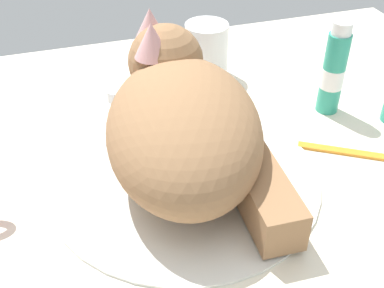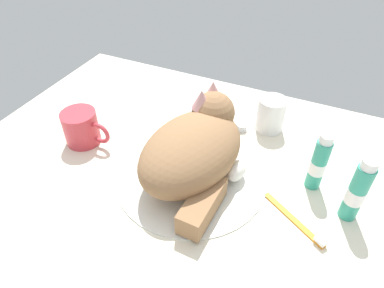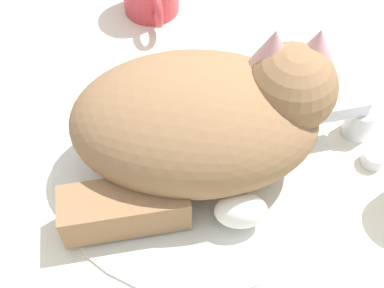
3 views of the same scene
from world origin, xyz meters
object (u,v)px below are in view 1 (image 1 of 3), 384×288
at_px(faucet, 147,84).
at_px(cat, 184,121).
at_px(toothpaste_bottle, 334,71).
at_px(toothbrush, 365,153).
at_px(rinse_cup, 206,50).

height_order(faucet, cat, cat).
height_order(faucet, toothpaste_bottle, toothpaste_bottle).
height_order(cat, toothbrush, cat).
distance_m(toothpaste_bottle, toothbrush, 0.13).
distance_m(faucet, rinse_cup, 0.12).
bearing_deg(toothpaste_bottle, faucet, 155.85).
xyz_separation_m(faucet, toothbrush, (0.24, -0.23, -0.02)).
bearing_deg(toothbrush, rinse_cup, 115.54).
xyz_separation_m(cat, toothbrush, (0.23, -0.04, -0.07)).
bearing_deg(rinse_cup, faucet, -158.07).
bearing_deg(rinse_cup, toothbrush, -64.46).
distance_m(faucet, cat, 0.19).
relative_size(cat, toothpaste_bottle, 2.26).
relative_size(cat, rinse_cup, 3.52).
xyz_separation_m(rinse_cup, toothbrush, (0.13, -0.27, -0.04)).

